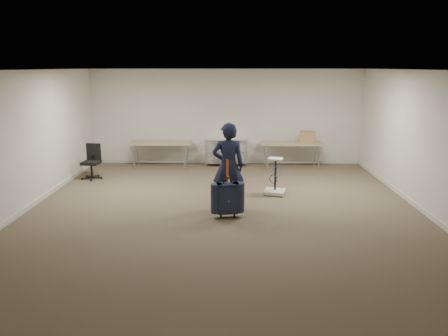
{
  "coord_description": "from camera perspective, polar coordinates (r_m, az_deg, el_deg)",
  "views": [
    {
      "loc": [
        0.17,
        -8.43,
        2.86
      ],
      "look_at": [
        0.01,
        0.3,
        0.83
      ],
      "focal_mm": 35.0,
      "sensor_mm": 36.0,
      "label": 1
    }
  ],
  "objects": [
    {
      "name": "ground",
      "position": [
        8.91,
        -0.08,
        -5.62
      ],
      "size": [
        9.0,
        9.0,
        0.0
      ],
      "primitive_type": "plane",
      "color": "#443929",
      "rests_on": "ground"
    },
    {
      "name": "equipment_cart",
      "position": [
        10.06,
        6.65,
        -2.19
      ],
      "size": [
        0.56,
        0.56,
        0.84
      ],
      "color": "beige",
      "rests_on": "ground"
    },
    {
      "name": "wire_shelf",
      "position": [
        12.86,
        0.29,
        2.27
      ],
      "size": [
        1.22,
        0.47,
        0.8
      ],
      "color": "silver",
      "rests_on": "ground"
    },
    {
      "name": "cardboard_box",
      "position": [
        12.8,
        10.85,
        4.03
      ],
      "size": [
        0.49,
        0.41,
        0.32
      ],
      "primitive_type": "cube",
      "rotation": [
        0.0,
        0.0,
        -0.22
      ],
      "color": "olive",
      "rests_on": "folding_table_right"
    },
    {
      "name": "folding_table_right",
      "position": [
        12.69,
        8.9,
        3.05
      ],
      "size": [
        1.8,
        0.75,
        0.73
      ],
      "color": "#9B845F",
      "rests_on": "ground"
    },
    {
      "name": "suitcase",
      "position": [
        8.41,
        0.47,
        -3.96
      ],
      "size": [
        0.46,
        0.31,
        1.15
      ],
      "color": "black",
      "rests_on": "ground"
    },
    {
      "name": "office_chair",
      "position": [
        11.88,
        -16.84,
        -0.03
      ],
      "size": [
        0.55,
        0.55,
        0.91
      ],
      "color": "black",
      "rests_on": "ground"
    },
    {
      "name": "room_shell",
      "position": [
        10.21,
        0.07,
        -2.86
      ],
      "size": [
        8.0,
        9.0,
        9.0
      ],
      "color": "beige",
      "rests_on": "ground"
    },
    {
      "name": "person",
      "position": [
        8.86,
        0.55,
        0.26
      ],
      "size": [
        0.67,
        0.45,
        1.78
      ],
      "primitive_type": "imported",
      "rotation": [
        0.0,
        0.0,
        3.19
      ],
      "color": "black",
      "rests_on": "ground"
    },
    {
      "name": "folding_table_left",
      "position": [
        12.74,
        -8.31,
        3.11
      ],
      "size": [
        1.8,
        0.75,
        0.73
      ],
      "color": "#9B845F",
      "rests_on": "ground"
    }
  ]
}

